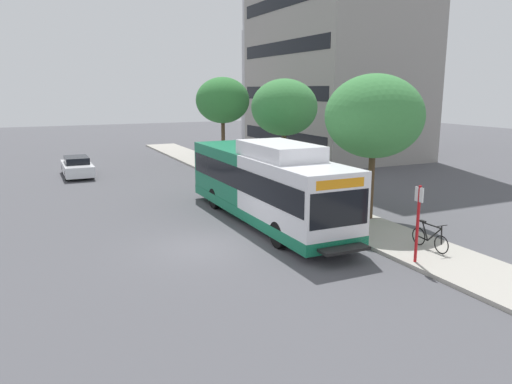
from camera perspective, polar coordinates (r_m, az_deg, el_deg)
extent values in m
plane|color=#4C4C51|center=(25.86, -12.00, -1.29)|extent=(120.00, 120.00, 0.00)
cube|color=#A8A399|center=(26.47, 3.92, -0.59)|extent=(3.00, 56.00, 0.14)
cube|color=white|center=(19.02, 4.75, -0.60)|extent=(2.54, 5.80, 2.73)
cube|color=#14724C|center=(24.13, -2.11, 2.11)|extent=(2.54, 5.80, 2.73)
cube|color=#14724C|center=(21.78, 0.90, -2.04)|extent=(2.57, 11.60, 0.44)
cube|color=black|center=(21.47, 0.92, 1.87)|extent=(2.58, 11.25, 0.96)
cube|color=black|center=(16.64, 9.66, -1.97)|extent=(2.34, 0.10, 1.24)
cube|color=orange|center=(16.44, 9.78, 0.97)|extent=(1.90, 0.08, 0.32)
cube|color=white|center=(19.99, 2.76, 4.88)|extent=(2.16, 4.06, 0.60)
cube|color=black|center=(16.69, 10.27, -6.59)|extent=(1.78, 0.60, 0.10)
cylinder|color=black|center=(18.21, 2.68, -5.00)|extent=(0.30, 1.00, 1.00)
cylinder|color=black|center=(19.32, 8.63, -4.12)|extent=(0.30, 1.00, 1.00)
cylinder|color=black|center=(24.22, -4.82, -0.75)|extent=(0.30, 1.00, 1.00)
cylinder|color=black|center=(25.07, 0.02, -0.27)|extent=(0.30, 1.00, 1.00)
cylinder|color=red|center=(16.96, 18.34, -3.58)|extent=(0.10, 0.10, 2.60)
cube|color=white|center=(16.71, 18.51, -0.29)|extent=(0.04, 0.36, 0.48)
torus|color=black|center=(18.34, 20.81, -5.77)|extent=(0.04, 0.66, 0.66)
torus|color=black|center=(19.08, 18.45, -4.92)|extent=(0.04, 0.66, 0.66)
cylinder|color=black|center=(18.49, 20.10, -4.69)|extent=(0.05, 0.64, 0.64)
cylinder|color=black|center=(18.80, 19.13, -4.36)|extent=(0.05, 0.34, 0.62)
cylinder|color=black|center=(18.51, 19.84, -3.69)|extent=(0.05, 0.90, 0.05)
cylinder|color=black|center=(18.93, 18.92, -5.13)|extent=(0.05, 0.45, 0.08)
cylinder|color=black|center=(18.26, 20.84, -4.74)|extent=(0.05, 0.10, 0.67)
cylinder|color=black|center=(18.19, 20.86, -3.71)|extent=(0.52, 0.03, 0.03)
cube|color=black|center=(18.81, 18.89, -3.25)|extent=(0.12, 0.24, 0.06)
cylinder|color=#4C3823|center=(22.14, 13.24, 0.70)|extent=(0.28, 0.28, 2.93)
ellipsoid|color=#3D8442|center=(21.77, 13.63, 8.60)|extent=(4.23, 4.23, 3.59)
cylinder|color=#4C3823|center=(29.16, 3.25, 3.88)|extent=(0.28, 0.28, 3.17)
ellipsoid|color=#3D8442|center=(28.89, 3.32, 9.84)|extent=(3.87, 3.87, 3.29)
cylinder|color=#4C3823|center=(37.06, -3.84, 5.74)|extent=(0.28, 0.28, 3.35)
ellipsoid|color=#337A38|center=(36.85, -3.91, 10.64)|extent=(3.97, 3.97, 3.38)
cube|color=silver|center=(35.16, -20.13, 2.62)|extent=(1.80, 4.50, 0.70)
cube|color=black|center=(35.19, -20.21, 3.44)|extent=(1.48, 2.34, 0.56)
cylinder|color=black|center=(33.81, -21.24, 1.79)|extent=(0.20, 0.64, 0.64)
cylinder|color=black|center=(33.95, -18.55, 2.02)|extent=(0.20, 0.64, 0.64)
cylinder|color=black|center=(36.47, -21.56, 2.45)|extent=(0.20, 0.64, 0.64)
cylinder|color=black|center=(36.60, -19.06, 2.67)|extent=(0.20, 0.64, 0.64)
cube|color=gray|center=(44.87, 9.30, 20.69)|extent=(10.20, 15.40, 25.49)
cube|color=black|center=(44.51, 8.83, 6.66)|extent=(10.26, 14.17, 1.10)
cube|color=black|center=(44.33, 8.98, 11.35)|extent=(10.26, 14.17, 1.10)
cube|color=black|center=(44.45, 9.14, 16.05)|extent=(10.26, 14.17, 1.10)
cube|color=black|center=(44.87, 9.30, 20.69)|extent=(10.26, 14.17, 1.10)
cylinder|color=#B7B7BC|center=(56.44, -1.16, 9.13)|extent=(1.10, 1.10, 6.08)
cylinder|color=#B7B7BC|center=(56.47, -1.19, 15.30)|extent=(0.91, 0.91, 6.08)
cylinder|color=#B7B7BC|center=(57.15, -1.22, 21.39)|extent=(0.72, 0.72, 6.08)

